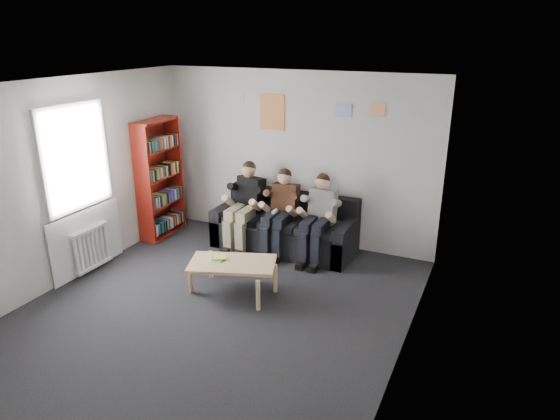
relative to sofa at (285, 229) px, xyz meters
name	(u,v)px	position (x,y,z in m)	size (l,w,h in m)	color
room_shell	(210,206)	(-0.01, -2.09, 1.05)	(5.00, 5.00, 5.00)	black
sofa	(285,229)	(0.00, 0.00, 0.00)	(2.19, 0.89, 0.84)	black
bookshelf	(160,179)	(-2.09, -0.35, 0.67)	(0.29, 0.87, 1.94)	maroon
coffee_table	(232,266)	(-0.02, -1.61, 0.08)	(1.09, 0.60, 0.44)	#DDC380
game_cases	(218,259)	(-0.22, -1.64, 0.15)	(0.20, 0.17, 0.04)	white
person_left	(244,206)	(-0.61, -0.20, 0.36)	(0.41, 0.89, 1.35)	black
person_middle	(280,213)	(0.00, -0.20, 0.34)	(0.39, 0.83, 1.29)	#4F291A
person_right	(318,219)	(0.61, -0.20, 0.34)	(0.39, 0.83, 1.29)	white
radiator	(91,248)	(-2.16, -1.89, 0.05)	(0.10, 0.64, 0.60)	white
window	(81,202)	(-2.23, -1.89, 0.72)	(0.05, 1.30, 2.36)	white
poster_large	(272,112)	(-0.41, 0.40, 1.75)	(0.42, 0.01, 0.55)	gold
poster_blue	(344,110)	(0.74, 0.40, 1.85)	(0.25, 0.01, 0.20)	#3E74D2
poster_pink	(378,109)	(1.24, 0.40, 1.90)	(0.22, 0.01, 0.18)	#D1417B
poster_sign	(238,97)	(-1.01, 0.40, 1.95)	(0.20, 0.01, 0.14)	silver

